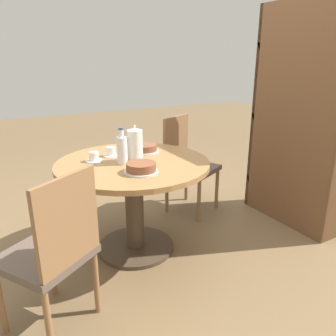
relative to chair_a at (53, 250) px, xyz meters
name	(u,v)px	position (x,y,z in m)	size (l,w,h in m)	color
ground_plane	(136,248)	(-0.52, 0.70, -0.49)	(14.00, 14.00, 0.00)	brown
dining_table	(134,186)	(-0.52, 0.70, 0.05)	(1.13, 1.13, 0.73)	#473828
chair_a	(53,250)	(0.00, 0.00, 0.00)	(0.58, 0.58, 0.92)	olive
chair_b	(187,162)	(-0.96, 1.45, 0.00)	(0.56, 0.56, 0.92)	olive
bookshelf	(299,122)	(-0.29, 2.16, 0.44)	(0.91, 0.28, 1.90)	brown
coffee_pot	(135,145)	(-0.53, 0.72, 0.36)	(0.11, 0.11, 0.27)	white
water_bottle	(122,149)	(-0.51, 0.61, 0.35)	(0.08, 0.08, 0.26)	silver
cake_main	(141,168)	(-0.27, 0.65, 0.27)	(0.23, 0.23, 0.07)	silver
cake_second	(145,149)	(-0.71, 0.89, 0.27)	(0.22, 0.22, 0.06)	silver
cup_a	(111,152)	(-0.74, 0.61, 0.27)	(0.13, 0.13, 0.07)	silver
cup_b	(94,158)	(-0.67, 0.45, 0.27)	(0.13, 0.13, 0.07)	silver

